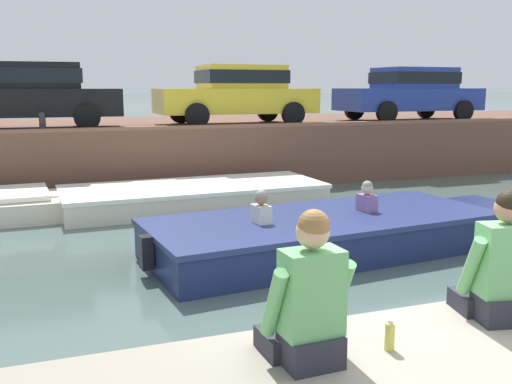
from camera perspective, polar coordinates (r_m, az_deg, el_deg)
The scene contains 12 objects.
ground_plane at distance 9.14m, azimuth -1.86°, elevation -5.52°, with size 400.00×400.00×0.00m, color #4C605B.
far_quay_wall at distance 16.56m, azimuth -10.33°, elevation 4.23°, with size 60.00×6.00×1.53m, color brown.
far_wall_coping at distance 13.66m, azimuth -8.41°, elevation 6.40°, with size 60.00×0.24×0.08m, color brown.
boat_moored_central_cream at distance 12.11m, azimuth -7.41°, elevation -0.47°, with size 6.56×2.37×0.48m.
motorboat_passing at distance 8.99m, azimuth 8.16°, elevation -3.97°, with size 6.62×2.72×1.06m.
car_left_inner_black at distance 14.60m, azimuth -21.91°, elevation 9.19°, with size 4.43×1.96×1.54m.
car_centre_yellow at distance 15.34m, azimuth -1.87°, elevation 9.96°, with size 4.14×2.03×1.54m.
car_right_inner_blue at distance 17.76m, azimuth 15.20°, elevation 9.67°, with size 4.26×1.98×1.54m.
mooring_bollard_mid at distance 13.51m, azimuth -20.59°, elevation 6.65°, with size 0.15×0.15×0.45m.
person_seated_left at distance 3.50m, azimuth 5.21°, elevation -11.11°, with size 0.54×0.54×0.96m.
person_seated_right at distance 4.45m, azimuth 23.23°, elevation -7.18°, with size 0.58×0.59×0.96m.
bottle_drink at distance 3.84m, azimuth 13.24°, elevation -13.86°, with size 0.06×0.06×0.20m.
Camera 1 is at (-2.69, -3.49, 2.52)m, focal length 40.00 mm.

